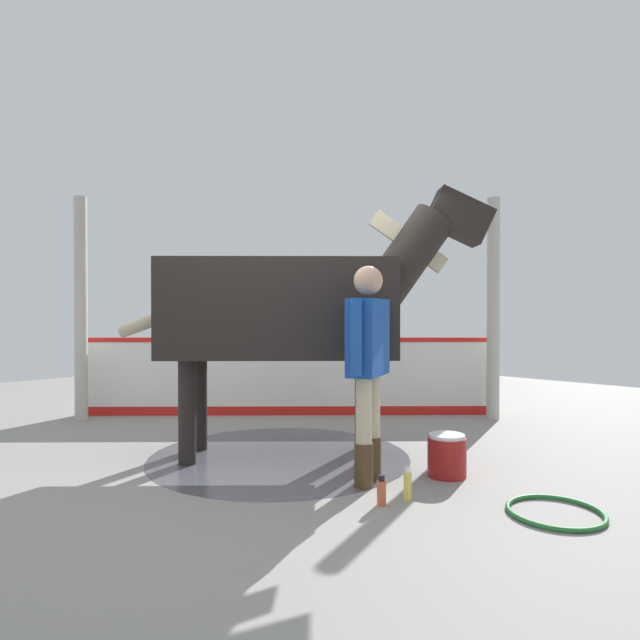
# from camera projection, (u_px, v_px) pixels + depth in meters

# --- Properties ---
(ground_plane) EXTENTS (16.00, 16.00, 0.02)m
(ground_plane) POSITION_uv_depth(u_px,v_px,m) (257.00, 465.00, 4.80)
(ground_plane) COLOR gray
(wet_patch) EXTENTS (2.48, 2.48, 0.00)m
(wet_patch) POSITION_uv_depth(u_px,v_px,m) (280.00, 456.00, 5.06)
(wet_patch) COLOR #4C4C54
(wet_patch) RESTS_ON ground
(barrier_wall) EXTENTS (4.01, 4.10, 1.04)m
(barrier_wall) POSITION_uv_depth(u_px,v_px,m) (289.00, 379.00, 7.12)
(barrier_wall) COLOR white
(barrier_wall) RESTS_ON ground
(roof_post_near) EXTENTS (0.16, 0.16, 2.85)m
(roof_post_near) POSITION_uv_depth(u_px,v_px,m) (493.00, 309.00, 6.81)
(roof_post_near) COLOR #B7B2A8
(roof_post_near) RESTS_ON ground
(roof_post_far) EXTENTS (0.16, 0.16, 2.85)m
(roof_post_far) POSITION_uv_depth(u_px,v_px,m) (81.00, 309.00, 6.74)
(roof_post_far) COLOR #B7B2A8
(roof_post_far) RESTS_ON ground
(horse) EXTENTS (2.64, 2.69, 2.57)m
(horse) POSITION_uv_depth(u_px,v_px,m) (293.00, 307.00, 5.05)
(horse) COLOR black
(horse) RESTS_ON ground
(handler) EXTENTS (0.66, 0.39, 1.75)m
(handler) POSITION_uv_depth(u_px,v_px,m) (368.00, 357.00, 4.25)
(handler) COLOR #47331E
(handler) RESTS_ON ground
(wash_bucket) EXTENTS (0.32, 0.32, 0.35)m
(wash_bucket) POSITION_uv_depth(u_px,v_px,m) (447.00, 455.00, 4.44)
(wash_bucket) COLOR maroon
(wash_bucket) RESTS_ON ground
(bottle_shampoo) EXTENTS (0.06, 0.06, 0.24)m
(bottle_shampoo) POSITION_uv_depth(u_px,v_px,m) (408.00, 485.00, 3.87)
(bottle_shampoo) COLOR #D8CC4C
(bottle_shampoo) RESTS_ON ground
(bottle_spray) EXTENTS (0.07, 0.07, 0.21)m
(bottle_spray) POSITION_uv_depth(u_px,v_px,m) (381.00, 491.00, 3.77)
(bottle_spray) COLOR #CC5933
(bottle_spray) RESTS_ON ground
(hose_coil) EXTENTS (0.64, 0.64, 0.03)m
(hose_coil) POSITION_uv_depth(u_px,v_px,m) (555.00, 512.00, 3.59)
(hose_coil) COLOR #267233
(hose_coil) RESTS_ON ground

